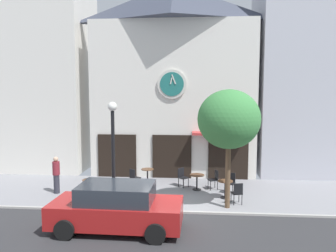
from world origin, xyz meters
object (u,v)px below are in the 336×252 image
object	(u,v)px
street_lamp	(113,154)
cafe_table_leftmost	(147,174)
cafe_chair_facing_wall	(237,192)
cafe_chair_corner	(134,177)
cafe_table_center	(197,179)
cafe_table_center_left	(225,186)
pedestrian_maroon	(56,174)
cafe_chair_near_lamp	(215,178)
cafe_chair_by_entrance	(231,181)
cafe_chair_near_tree	(182,176)
parked_car_red	(117,207)
cafe_chair_outer	(98,189)
street_tree	(229,120)
cafe_table_center_right	(90,186)

from	to	relation	value
street_lamp	cafe_table_leftmost	bearing A→B (deg)	74.41
street_lamp	cafe_chair_facing_wall	bearing A→B (deg)	6.34
cafe_table_leftmost	cafe_chair_corner	size ratio (longest dim) A/B	0.85
cafe_table_center	cafe_chair_facing_wall	xyz separation A→B (m)	(1.62, -1.89, 0.03)
cafe_table_center_left	pedestrian_maroon	xyz separation A→B (m)	(-7.53, 0.10, 0.34)
cafe_chair_near_lamp	cafe_chair_by_entrance	distance (m)	0.85
cafe_chair_facing_wall	pedestrian_maroon	distance (m)	8.00
cafe_table_center	cafe_chair_near_lamp	bearing A→B (deg)	11.77
street_lamp	cafe_chair_near_tree	bearing A→B (deg)	48.02
cafe_chair_near_lamp	parked_car_red	distance (m)	6.01
cafe_table_leftmost	cafe_chair_facing_wall	distance (m)	4.86
cafe_table_center_left	cafe_chair_outer	world-z (taller)	cafe_chair_outer
cafe_chair_facing_wall	cafe_chair_corner	size ratio (longest dim) A/B	1.00
cafe_chair_outer	cafe_chair_near_lamp	world-z (taller)	same
street_tree	cafe_chair_near_lamp	distance (m)	3.87
cafe_table_leftmost	pedestrian_maroon	distance (m)	4.29
street_lamp	cafe_chair_near_tree	distance (m)	4.25
cafe_table_center_right	cafe_table_leftmost	distance (m)	3.12
cafe_table_center_right	parked_car_red	distance (m)	3.87
cafe_chair_facing_wall	cafe_chair_by_entrance	size ratio (longest dim) A/B	1.00
cafe_chair_by_entrance	street_tree	bearing A→B (deg)	-99.50
street_tree	cafe_table_leftmost	xyz separation A→B (m)	(-3.63, 3.06, -2.99)
cafe_table_center_right	cafe_chair_corner	size ratio (longest dim) A/B	0.85
cafe_table_center_left	pedestrian_maroon	distance (m)	7.54
cafe_table_center_right	cafe_chair_outer	xyz separation A→B (m)	(0.54, -0.59, 0.03)
cafe_table_leftmost	cafe_chair_facing_wall	size ratio (longest dim) A/B	0.85
cafe_table_center	cafe_table_center_left	distance (m)	1.65
street_tree	cafe_chair_corner	xyz separation A→B (m)	(-4.19, 2.44, -2.96)
cafe_table_center	cafe_chair_by_entrance	distance (m)	1.55
street_lamp	cafe_table_center_right	bearing A→B (deg)	142.27
cafe_chair_corner	cafe_chair_facing_wall	bearing A→B (deg)	-23.84
cafe_table_center_left	cafe_chair_outer	xyz separation A→B (m)	(-5.34, -0.88, 0.01)
cafe_table_center_right	cafe_chair_corner	bearing A→B (deg)	42.99
street_lamp	cafe_chair_by_entrance	size ratio (longest dim) A/B	4.64
cafe_chair_facing_wall	cafe_chair_near_tree	xyz separation A→B (m)	(-2.32, 2.38, 0.00)
cafe_chair_corner	cafe_chair_near_tree	size ratio (longest dim) A/B	1.00
cafe_table_center_right	cafe_table_center_left	xyz separation A→B (m)	(5.88, 0.29, 0.02)
cafe_chair_near_lamp	cafe_chair_outer	bearing A→B (deg)	-156.38
cafe_table_center	cafe_chair_outer	bearing A→B (deg)	-154.22
cafe_table_center_right	cafe_chair_facing_wall	size ratio (longest dim) A/B	0.85
street_lamp	cafe_chair_facing_wall	distance (m)	5.24
street_tree	cafe_table_center_right	bearing A→B (deg)	171.48
cafe_table_leftmost	cafe_chair_by_entrance	distance (m)	4.10
cafe_chair_near_tree	parked_car_red	world-z (taller)	parked_car_red
cafe_chair_outer	pedestrian_maroon	distance (m)	2.42
cafe_chair_near_tree	cafe_chair_by_entrance	bearing A→B (deg)	-19.79
cafe_table_center_left	cafe_table_center	bearing A→B (deg)	137.20
cafe_chair_corner	pedestrian_maroon	distance (m)	3.54
cafe_chair_outer	cafe_chair_near_tree	xyz separation A→B (m)	(3.44, 2.48, 0.00)
cafe_chair_facing_wall	cafe_chair_corner	world-z (taller)	same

